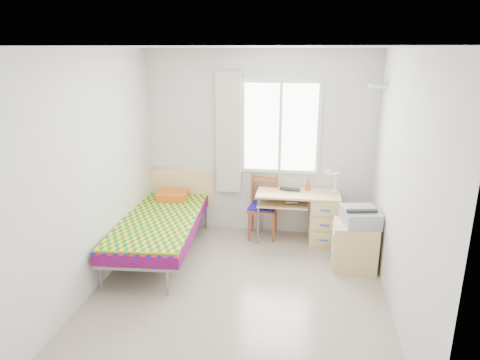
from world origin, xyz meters
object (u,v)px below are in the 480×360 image
Objects in this scene: chair at (264,203)px; cabinet at (354,245)px; desk at (319,215)px; printer at (360,216)px; bed at (162,222)px.

cabinet is (1.19, -0.76, -0.21)m from chair.
chair is (-0.77, 0.08, 0.11)m from desk.
cabinet is at bearing 169.38° from printer.
desk is 2.14× the size of printer.
printer is at bearing -4.46° from bed.
printer is at bearing -24.61° from chair.
desk is 0.79m from chair.
desk is (2.03, 0.67, -0.04)m from bed.
cabinet is 0.39m from printer.
desk is at bearing 13.90° from bed.
bed reaches higher than cabinet.
chair reaches higher than cabinet.
desk is 0.80m from cabinet.
chair is (1.25, 0.75, 0.07)m from bed.
bed reaches higher than desk.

